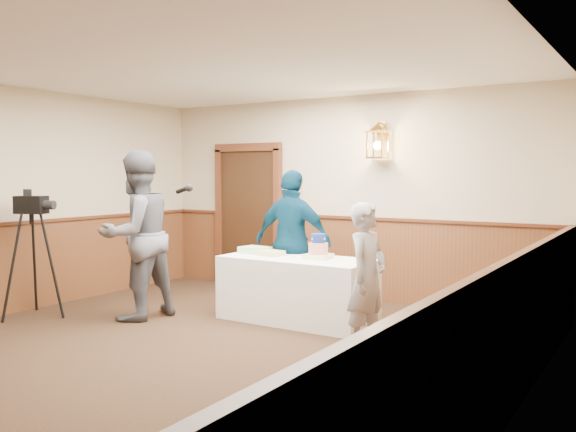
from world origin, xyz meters
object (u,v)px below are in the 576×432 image
object	(u,v)px
interviewer	(137,235)
assistant_p	(293,241)
baker	(367,277)
display_table	(297,289)
sheet_cake_yellow	(270,253)
tv_camera_rig	(33,263)
sheet_cake_green	(255,250)
tiered_cake	(318,249)

from	to	relation	value
interviewer	assistant_p	distance (m)	1.90
baker	assistant_p	world-z (taller)	assistant_p
display_table	sheet_cake_yellow	world-z (taller)	sheet_cake_yellow
tv_camera_rig	assistant_p	bearing A→B (deg)	16.16
sheet_cake_green	interviewer	xyz separation A→B (m)	(-1.03, -0.97, 0.21)
assistant_p	sheet_cake_green	bearing A→B (deg)	39.25
display_table	sheet_cake_green	size ratio (longest dim) A/B	5.31
sheet_cake_yellow	sheet_cake_green	xyz separation A→B (m)	(-0.29, 0.08, 0.01)
sheet_cake_green	assistant_p	distance (m)	0.49
interviewer	assistant_p	xyz separation A→B (m)	(1.38, 1.29, -0.11)
display_table	sheet_cake_green	world-z (taller)	sheet_cake_green
interviewer	display_table	bearing A→B (deg)	126.05
display_table	tv_camera_rig	xyz separation A→B (m)	(-2.79, -1.53, 0.28)
sheet_cake_green	interviewer	bearing A→B (deg)	-136.49
display_table	tiered_cake	size ratio (longest dim) A/B	6.05
display_table	baker	distance (m)	1.41
tv_camera_rig	tiered_cake	bearing A→B (deg)	6.00
sheet_cake_green	baker	world-z (taller)	baker
tiered_cake	baker	world-z (taller)	baker
sheet_cake_yellow	sheet_cake_green	size ratio (longest dim) A/B	0.86
tiered_cake	sheet_cake_green	size ratio (longest dim) A/B	0.88
sheet_cake_yellow	baker	size ratio (longest dim) A/B	0.20
display_table	tiered_cake	distance (m)	0.55
baker	sheet_cake_green	bearing A→B (deg)	72.31
interviewer	tv_camera_rig	distance (m)	1.32
interviewer	tiered_cake	bearing A→B (deg)	123.81
interviewer	baker	bearing A→B (deg)	102.71
interviewer	baker	distance (m)	2.90
display_table	tv_camera_rig	distance (m)	3.19
display_table	sheet_cake_yellow	distance (m)	0.55
tv_camera_rig	sheet_cake_green	bearing A→B (deg)	15.46
sheet_cake_yellow	assistant_p	xyz separation A→B (m)	(0.07, 0.40, 0.11)
tv_camera_rig	interviewer	bearing A→B (deg)	7.87
display_table	tv_camera_rig	bearing A→B (deg)	-151.32
baker	tv_camera_rig	world-z (taller)	tv_camera_rig
sheet_cake_yellow	assistant_p	bearing A→B (deg)	80.22
sheet_cake_yellow	sheet_cake_green	distance (m)	0.30
tiered_cake	interviewer	distance (m)	2.16
baker	assistant_p	bearing A→B (deg)	58.87
interviewer	baker	xyz separation A→B (m)	(2.88, 0.25, -0.28)
tiered_cake	sheet_cake_yellow	distance (m)	0.63
display_table	interviewer	bearing A→B (deg)	-151.62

